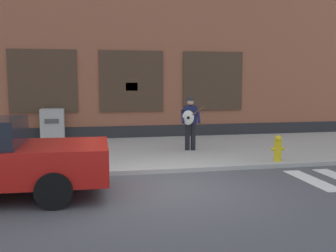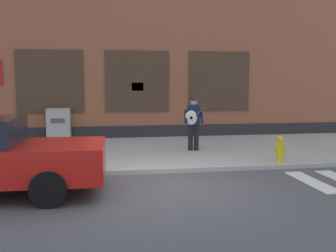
% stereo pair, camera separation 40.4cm
% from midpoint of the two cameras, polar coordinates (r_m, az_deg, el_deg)
% --- Properties ---
extents(ground_plane, '(160.00, 160.00, 0.00)m').
position_cam_midpoint_polar(ground_plane, '(8.37, -1.57, -8.94)').
color(ground_plane, '#4C4C51').
extents(sidewalk, '(28.00, 5.52, 0.11)m').
position_cam_midpoint_polar(sidewalk, '(12.23, -4.77, -3.73)').
color(sidewalk, '#ADAAA3').
rests_on(sidewalk, ground).
extents(building_backdrop, '(28.00, 4.06, 9.23)m').
position_cam_midpoint_polar(building_backdrop, '(16.93, -6.84, 14.58)').
color(building_backdrop, '#99563D').
rests_on(building_backdrop, ground).
extents(busker, '(0.72, 0.60, 1.64)m').
position_cam_midpoint_polar(busker, '(12.00, 2.26, 0.84)').
color(busker, black).
rests_on(busker, sidewalk).
extents(utility_box, '(0.80, 0.63, 1.15)m').
position_cam_midpoint_polar(utility_box, '(14.42, -17.17, 0.11)').
color(utility_box, '#ADADA8').
rests_on(utility_box, sidewalk).
extents(fire_hydrant, '(0.38, 0.20, 0.70)m').
position_cam_midpoint_polar(fire_hydrant, '(10.78, 14.63, -3.15)').
color(fire_hydrant, gold).
rests_on(fire_hydrant, sidewalk).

